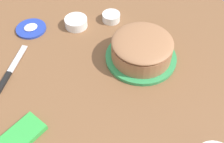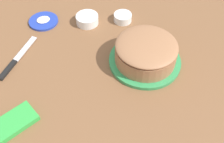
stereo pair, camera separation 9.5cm
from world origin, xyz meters
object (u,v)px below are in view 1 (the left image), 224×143
at_px(sprinkle_bowl_rainbow, 111,17).
at_px(frosting_tub_lid, 31,28).
at_px(sprinkle_bowl_pink, 76,22).
at_px(spreading_knife, 9,72).
at_px(candy_box_lower, 21,135).
at_px(frosted_cake, 142,50).

bearing_deg(sprinkle_bowl_rainbow, frosting_tub_lid, 157.85).
height_order(sprinkle_bowl_rainbow, sprinkle_bowl_pink, sprinkle_bowl_pink).
bearing_deg(frosting_tub_lid, sprinkle_bowl_rainbow, -22.15).
xyz_separation_m(spreading_knife, candy_box_lower, (-0.05, -0.26, 0.00)).
distance_m(spreading_knife, sprinkle_bowl_pink, 0.35).
height_order(frosted_cake, sprinkle_bowl_pink, frosted_cake).
relative_size(spreading_knife, candy_box_lower, 1.32).
bearing_deg(frosted_cake, candy_box_lower, -172.20).
distance_m(frosted_cake, candy_box_lower, 0.50).
xyz_separation_m(spreading_knife, sprinkle_bowl_rainbow, (0.47, 0.06, 0.01)).
relative_size(frosted_cake, candy_box_lower, 1.94).
bearing_deg(sprinkle_bowl_pink, frosting_tub_lid, 154.57).
bearing_deg(spreading_knife, frosted_cake, -23.82).
height_order(frosting_tub_lid, spreading_knife, frosting_tub_lid).
bearing_deg(sprinkle_bowl_rainbow, spreading_knife, -173.11).
distance_m(spreading_knife, sprinkle_bowl_rainbow, 0.48).
distance_m(spreading_knife, candy_box_lower, 0.27).
height_order(spreading_knife, candy_box_lower, candy_box_lower).
bearing_deg(frosted_cake, sprinkle_bowl_pink, 111.21).
xyz_separation_m(frosting_tub_lid, candy_box_lower, (-0.21, -0.45, 0.00)).
xyz_separation_m(frosting_tub_lid, spreading_knife, (-0.16, -0.19, -0.00)).
relative_size(sprinkle_bowl_pink, candy_box_lower, 0.68).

